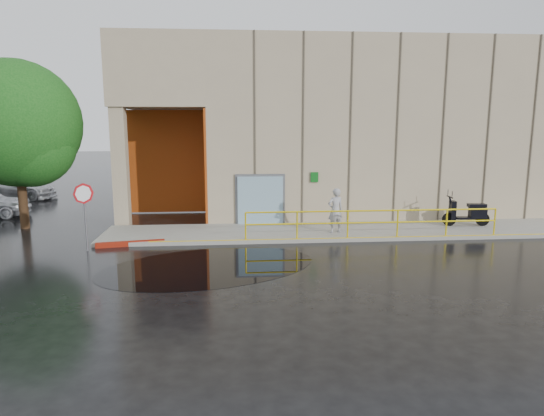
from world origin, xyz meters
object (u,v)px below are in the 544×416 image
Objects in this scene: person at (335,210)px; car_c at (14,187)px; scooter at (467,205)px; tree_near at (19,128)px; stop_sign at (84,201)px; red_curb at (131,244)px.

person reaches higher than car_c.
person is at bearing -167.81° from scooter.
tree_near is (-12.52, 2.40, 3.12)m from person.
scooter is at bearing -9.32° from stop_sign.
scooter reaches higher than car_c.
scooter is at bearing -107.45° from car_c.
red_curb is (1.35, 0.58, -1.66)m from stop_sign.
scooter is 14.87m from stop_sign.
red_curb is (-13.33, -1.64, -0.92)m from scooter.
person is 5.72m from scooter.
stop_sign is at bearing -156.81° from red_curb.
stop_sign is (-14.68, -2.22, 0.74)m from scooter.
person is at bearing 6.79° from red_curb.
red_curb is 0.51× the size of car_c.
stop_sign reaches higher than person.
car_c is at bearing 127.75° from red_curb.
tree_near is (-18.20, 1.67, 3.13)m from scooter.
red_curb is 14.47m from car_c.
stop_sign is at bearing -141.64° from car_c.
person is at bearing -8.53° from stop_sign.
person reaches higher than scooter.
red_curb is 0.35× the size of tree_near.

